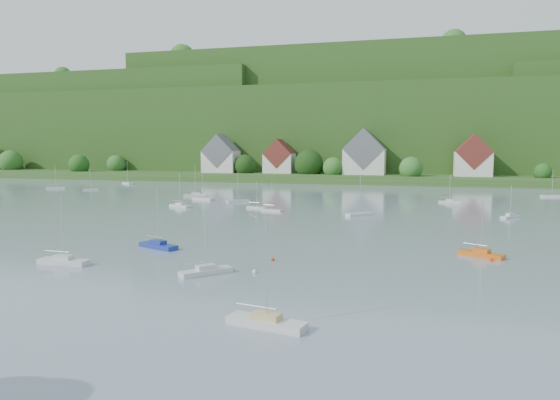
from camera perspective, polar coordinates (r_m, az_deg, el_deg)
name	(u,v)px	position (r m, az deg, el deg)	size (l,w,h in m)	color
far_shore_strip	(355,176)	(219.25, 8.29, 2.61)	(600.00, 60.00, 3.00)	#2F4B1C
forested_ridge	(372,130)	(287.19, 10.10, 7.62)	(620.00, 181.22, 69.89)	#1C3E13
village_building_0	(221,157)	(219.94, -6.53, 4.74)	(14.00, 10.40, 16.00)	beige
village_building_1	(279,159)	(213.92, -0.07, 4.54)	(12.00, 9.36, 14.00)	beige
village_building_2	(365,156)	(206.44, 9.30, 4.83)	(16.00, 11.44, 18.00)	beige
village_building_3	(473,159)	(204.21, 20.50, 4.29)	(13.00, 10.40, 15.50)	beige
near_sailboat_0	(64,261)	(66.78, -22.75, -6.19)	(6.31, 1.83, 8.49)	silver
near_sailboat_1	(158,245)	(73.20, -13.27, -4.85)	(6.46, 4.01, 8.46)	navy
near_sailboat_2	(267,321)	(41.06, -1.48, -13.23)	(6.59, 2.96, 8.60)	silver
near_sailboat_3	(206,271)	(57.46, -8.17, -7.72)	(5.13, 5.43, 7.89)	silver
near_sailboat_5	(481,253)	(70.62, 21.31, -5.51)	(5.72, 4.29, 7.70)	#D36015
mooring_buoy_1	(254,273)	(57.76, -2.83, -8.03)	(0.50, 0.50, 0.50)	white
mooring_buoy_2	(492,261)	(68.54, 22.29, -6.25)	(0.48, 0.48, 0.48)	red
mooring_buoy_3	(273,261)	(63.76, -0.81, -6.69)	(0.46, 0.46, 0.46)	red
far_sailboat_cluster	(353,199)	(136.31, 8.04, 0.16)	(201.90, 71.61, 8.71)	silver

